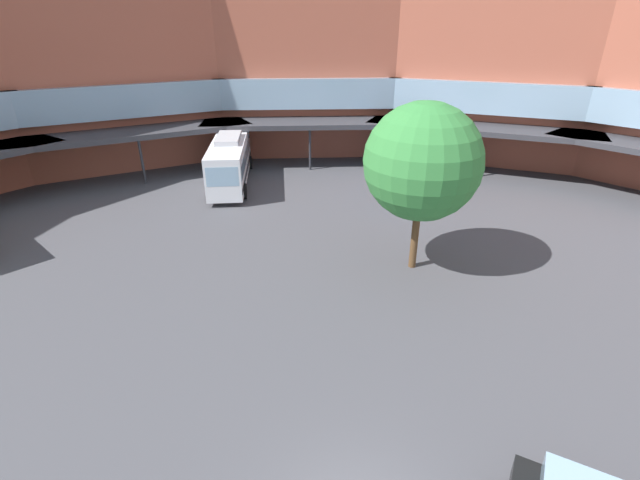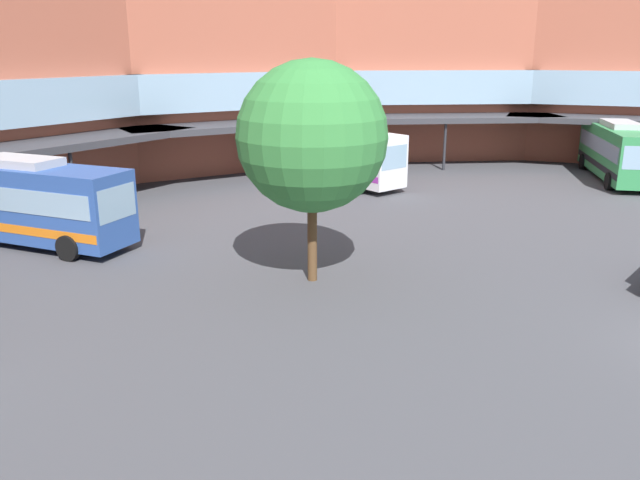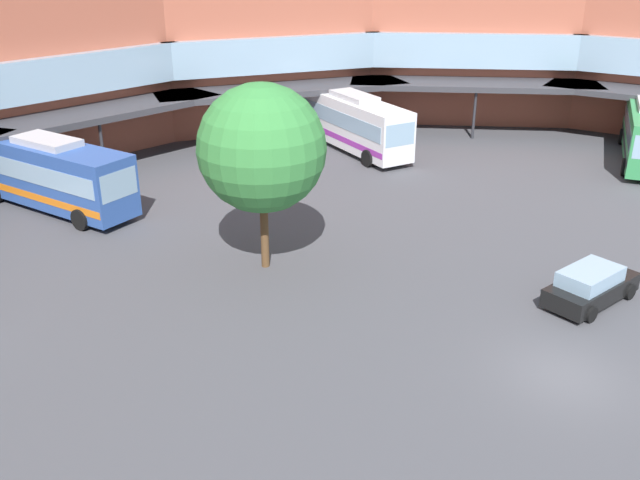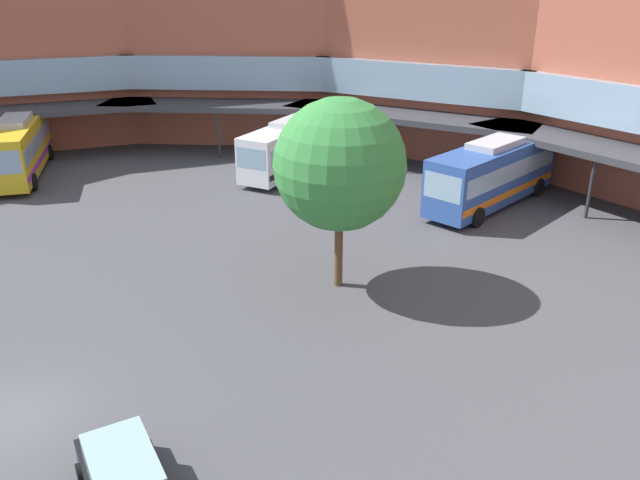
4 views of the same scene
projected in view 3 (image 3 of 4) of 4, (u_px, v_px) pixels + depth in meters
The scene contains 6 objects.
ground_plane at pixel (564, 376), 23.93m from camera, with size 123.04×123.04×0.00m, color #47474C.
station_building at pixel (112, 66), 30.27m from camera, with size 79.35×48.91×17.85m.
bus_2 at pixel (354, 122), 47.72m from camera, with size 7.23×10.53×3.88m.
bus_3 at pixel (52, 173), 37.55m from camera, with size 3.13×10.56×3.93m.
parked_car at pixel (591, 286), 28.37m from camera, with size 4.74×3.11×1.53m.
plaza_tree at pixel (262, 149), 29.55m from camera, with size 5.48×5.48×8.21m.
Camera 3 is at (-21.41, -3.52, 13.83)m, focal length 39.67 mm.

